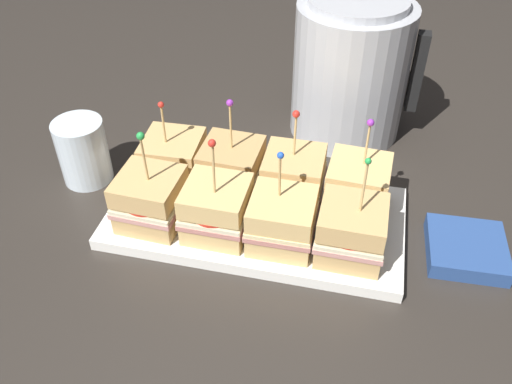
% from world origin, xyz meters
% --- Properties ---
extents(ground_plane, '(6.00, 6.00, 0.00)m').
position_xyz_m(ground_plane, '(0.00, 0.00, 0.00)').
color(ground_plane, '#2D2823').
extents(serving_platter, '(0.43, 0.21, 0.02)m').
position_xyz_m(serving_platter, '(0.00, 0.00, 0.01)').
color(serving_platter, white).
rests_on(serving_platter, ground_plane).
extents(sandwich_front_far_left, '(0.09, 0.09, 0.15)m').
position_xyz_m(sandwich_front_far_left, '(-0.14, -0.05, 0.06)').
color(sandwich_front_far_left, tan).
rests_on(sandwich_front_far_left, serving_platter).
extents(sandwich_front_center_left, '(0.09, 0.09, 0.16)m').
position_xyz_m(sandwich_front_center_left, '(-0.04, -0.05, 0.06)').
color(sandwich_front_center_left, tan).
rests_on(sandwich_front_center_left, serving_platter).
extents(sandwich_front_center_right, '(0.09, 0.09, 0.14)m').
position_xyz_m(sandwich_front_center_right, '(0.05, -0.05, 0.06)').
color(sandwich_front_center_right, tan).
rests_on(sandwich_front_center_right, serving_platter).
extents(sandwich_front_far_right, '(0.09, 0.09, 0.16)m').
position_xyz_m(sandwich_front_far_right, '(0.14, -0.05, 0.06)').
color(sandwich_front_far_right, tan).
rests_on(sandwich_front_far_right, serving_platter).
extents(sandwich_back_far_left, '(0.09, 0.09, 0.14)m').
position_xyz_m(sandwich_back_far_left, '(-0.14, 0.05, 0.06)').
color(sandwich_back_far_left, tan).
rests_on(sandwich_back_far_left, serving_platter).
extents(sandwich_back_center_left, '(0.09, 0.09, 0.16)m').
position_xyz_m(sandwich_back_center_left, '(-0.05, 0.05, 0.06)').
color(sandwich_back_center_left, tan).
rests_on(sandwich_back_center_left, serving_platter).
extents(sandwich_back_center_right, '(0.09, 0.09, 0.15)m').
position_xyz_m(sandwich_back_center_right, '(0.05, 0.05, 0.06)').
color(sandwich_back_center_right, tan).
rests_on(sandwich_back_center_right, serving_platter).
extents(sandwich_back_far_right, '(0.09, 0.09, 0.15)m').
position_xyz_m(sandwich_back_far_right, '(0.14, 0.05, 0.06)').
color(sandwich_back_far_right, tan).
rests_on(sandwich_back_far_right, serving_platter).
extents(kettle_steel, '(0.22, 0.19, 0.26)m').
position_xyz_m(kettle_steel, '(0.10, 0.28, 0.12)').
color(kettle_steel, '#B7BABF').
rests_on(kettle_steel, ground_plane).
extents(drinking_glass, '(0.08, 0.08, 0.10)m').
position_xyz_m(drinking_glass, '(-0.29, 0.04, 0.05)').
color(drinking_glass, silver).
rests_on(drinking_glass, ground_plane).
extents(napkin_stack, '(0.11, 0.11, 0.02)m').
position_xyz_m(napkin_stack, '(0.30, -0.00, 0.01)').
color(napkin_stack, navy).
rests_on(napkin_stack, ground_plane).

